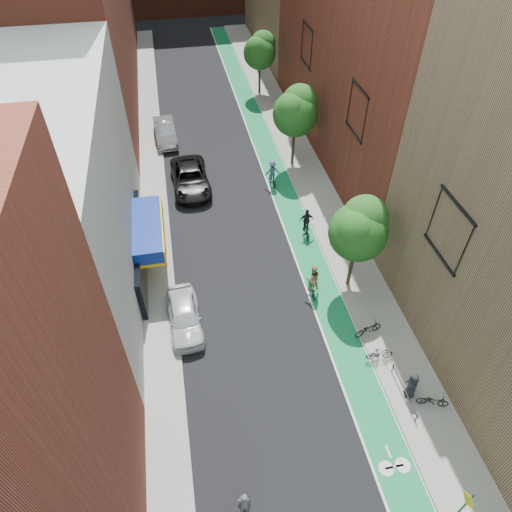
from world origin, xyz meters
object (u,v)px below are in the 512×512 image
parked_car_black (190,178)px  parked_car_silver (165,132)px  cyclist_lead (245,509)px  cyclist_lane_near (312,282)px  cyclist_lane_far (272,174)px  parked_car_white (184,316)px  fire_hydrant (413,383)px  cyclist_lane_mid (306,226)px  pedestrian (412,385)px

parked_car_black → parked_car_silver: 7.88m
cyclist_lead → cyclist_lane_near: (6.17, 11.45, 0.31)m
parked_car_black → cyclist_lane_far: (6.35, -0.92, 0.15)m
cyclist_lane_far → parked_car_black: bearing=-13.3°
parked_car_white → fire_hydrant: size_ratio=6.08×
cyclist_lane_mid → cyclist_lead: bearing=71.6°
pedestrian → cyclist_lane_far: bearing=-167.6°
parked_car_black → pedestrian: (9.12, -20.21, 0.14)m
parked_car_white → cyclist_lead: (1.63, -10.47, -0.08)m
cyclist_lead → cyclist_lane_far: (6.28, 23.09, 0.30)m
parked_car_white → parked_car_black: 13.63m
parked_car_silver → cyclist_lane_near: 21.73m
parked_car_black → pedestrian: 22.17m
parked_car_black → cyclist_lane_mid: (7.38, -7.21, -0.05)m
parked_car_black → parked_car_silver: (-1.56, 7.72, 0.00)m
cyclist_lane_far → pedestrian: cyclist_lane_far is taller
fire_hydrant → parked_car_silver: bearing=111.8°
cyclist_lane_near → parked_car_silver: bearing=-67.2°
cyclist_lane_mid → fire_hydrant: size_ratio=2.84×
cyclist_lane_far → pedestrian: size_ratio=1.32×
pedestrian → parked_car_black: bearing=-151.5°
cyclist_lead → cyclist_lane_near: 13.01m
parked_car_black → fire_hydrant: parked_car_black is taller
parked_car_silver → pedestrian: (10.68, -27.93, 0.14)m
parked_car_black → cyclist_lane_mid: cyclist_lane_mid is taller
parked_car_white → fire_hydrant: bearing=-32.5°
cyclist_lane_near → fire_hydrant: bearing=115.5°
parked_car_white → cyclist_lane_far: (7.91, 12.62, 0.22)m
cyclist_lane_mid → pedestrian: size_ratio=1.28×
fire_hydrant → cyclist_lane_far: bearing=99.3°
parked_car_silver → cyclist_lane_near: cyclist_lane_near is taller
pedestrian → fire_hydrant: 0.64m
parked_car_white → cyclist_lead: size_ratio=2.27×
parked_car_black → cyclist_lane_far: 6.42m
cyclist_lane_mid → fire_hydrant: (2.07, -12.66, -0.24)m
parked_car_silver → cyclist_lane_far: (7.91, -8.65, 0.15)m
cyclist_lane_near → cyclist_lane_far: bearing=-88.8°
fire_hydrant → cyclist_lane_near: bearing=113.7°
parked_car_white → parked_car_black: (1.56, 13.55, 0.07)m
parked_car_black → cyclist_lane_far: bearing=-9.9°
cyclist_lead → fire_hydrant: 10.26m
cyclist_lead → fire_hydrant: size_ratio=2.68×
parked_car_silver → parked_car_white: bearing=-93.2°
parked_car_white → cyclist_lane_near: bearing=4.6°
cyclist_lead → cyclist_lane_near: size_ratio=0.89×
parked_car_silver → pedestrian: pedestrian is taller
fire_hydrant → parked_car_white: bearing=150.1°
cyclist_lane_near → cyclist_lane_far: (0.11, 11.64, -0.00)m
cyclist_lead → cyclist_lane_mid: bearing=-109.1°
parked_car_white → parked_car_silver: parked_car_silver is taller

